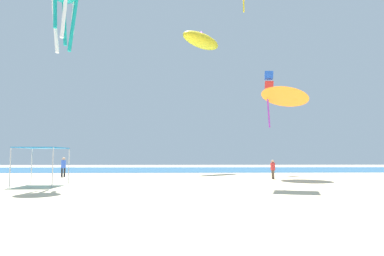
{
  "coord_description": "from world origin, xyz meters",
  "views": [
    {
      "loc": [
        0.88,
        -20.29,
        2.04
      ],
      "look_at": [
        1.79,
        14.87,
        5.01
      ],
      "focal_mm": 31.0,
      "sensor_mm": 36.0,
      "label": 1
    }
  ],
  "objects_px": {
    "canopy_tent": "(42,150)",
    "kite_delta_orange": "(285,93)",
    "kite_inflatable_yellow": "(201,41)",
    "kite_box_blue": "(269,80)",
    "person_leftmost": "(63,165)",
    "person_near_tent": "(273,168)"
  },
  "relations": [
    {
      "from": "person_near_tent",
      "to": "person_leftmost",
      "type": "relative_size",
      "value": 0.89
    },
    {
      "from": "kite_box_blue",
      "to": "person_near_tent",
      "type": "bearing_deg",
      "value": -1.64
    },
    {
      "from": "person_near_tent",
      "to": "kite_box_blue",
      "type": "xyz_separation_m",
      "value": [
        2.14,
        8.85,
        9.93
      ]
    },
    {
      "from": "kite_box_blue",
      "to": "kite_delta_orange",
      "type": "relative_size",
      "value": 0.35
    },
    {
      "from": "canopy_tent",
      "to": "person_near_tent",
      "type": "height_order",
      "value": "canopy_tent"
    },
    {
      "from": "kite_inflatable_yellow",
      "to": "kite_delta_orange",
      "type": "xyz_separation_m",
      "value": [
        7.04,
        -13.26,
        -9.69
      ]
    },
    {
      "from": "canopy_tent",
      "to": "kite_delta_orange",
      "type": "xyz_separation_m",
      "value": [
        19.19,
        6.78,
        5.33
      ]
    },
    {
      "from": "person_near_tent",
      "to": "person_leftmost",
      "type": "xyz_separation_m",
      "value": [
        -19.6,
        3.38,
        0.12
      ]
    },
    {
      "from": "person_leftmost",
      "to": "kite_inflatable_yellow",
      "type": "distance_m",
      "value": 24.03
    },
    {
      "from": "person_leftmost",
      "to": "kite_delta_orange",
      "type": "height_order",
      "value": "kite_delta_orange"
    },
    {
      "from": "kite_box_blue",
      "to": "person_leftmost",
      "type": "bearing_deg",
      "value": -63.94
    },
    {
      "from": "canopy_tent",
      "to": "kite_inflatable_yellow",
      "type": "height_order",
      "value": "kite_inflatable_yellow"
    },
    {
      "from": "canopy_tent",
      "to": "kite_delta_orange",
      "type": "relative_size",
      "value": 0.51
    },
    {
      "from": "canopy_tent",
      "to": "kite_box_blue",
      "type": "relative_size",
      "value": 1.46
    },
    {
      "from": "canopy_tent",
      "to": "kite_inflatable_yellow",
      "type": "relative_size",
      "value": 0.48
    },
    {
      "from": "person_leftmost",
      "to": "kite_inflatable_yellow",
      "type": "relative_size",
      "value": 0.3
    },
    {
      "from": "canopy_tent",
      "to": "kite_box_blue",
      "type": "height_order",
      "value": "kite_box_blue"
    },
    {
      "from": "person_near_tent",
      "to": "kite_inflatable_yellow",
      "type": "height_order",
      "value": "kite_inflatable_yellow"
    },
    {
      "from": "person_near_tent",
      "to": "kite_delta_orange",
      "type": "relative_size",
      "value": 0.28
    },
    {
      "from": "canopy_tent",
      "to": "person_leftmost",
      "type": "height_order",
      "value": "canopy_tent"
    },
    {
      "from": "person_near_tent",
      "to": "person_leftmost",
      "type": "distance_m",
      "value": 19.89
    },
    {
      "from": "person_leftmost",
      "to": "kite_inflatable_yellow",
      "type": "xyz_separation_m",
      "value": [
        14.04,
        10.56,
        16.39
      ]
    }
  ]
}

